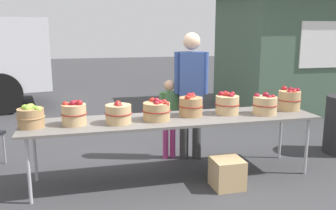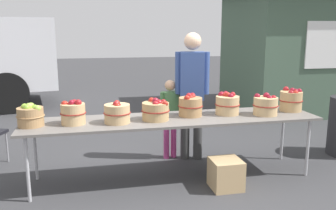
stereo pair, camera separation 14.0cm
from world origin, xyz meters
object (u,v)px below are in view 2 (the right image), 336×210
(apple_basket_red_3, at_px, (190,106))
(vendor_adult, at_px, (192,86))
(apple_basket_green_0, at_px, (31,116))
(apple_basket_red_4, at_px, (227,104))
(apple_basket_red_6, at_px, (291,100))
(child_customer, at_px, (170,113))
(apple_basket_red_2, at_px, (156,110))
(apple_basket_red_0, at_px, (73,113))
(market_table, at_px, (173,121))
(produce_crate, at_px, (226,174))
(apple_basket_red_1, at_px, (117,113))
(apple_basket_red_5, at_px, (265,105))

(apple_basket_red_3, relative_size, vendor_adult, 0.17)
(apple_basket_green_0, bearing_deg, apple_basket_red_4, 1.85)
(apple_basket_red_6, bearing_deg, child_customer, 156.78)
(apple_basket_red_6, distance_m, child_customer, 1.61)
(apple_basket_red_4, bearing_deg, apple_basket_red_6, 0.37)
(apple_basket_green_0, distance_m, apple_basket_red_2, 1.38)
(apple_basket_green_0, xyz_separation_m, apple_basket_red_4, (2.31, 0.07, 0.01))
(apple_basket_green_0, relative_size, vendor_adult, 0.17)
(apple_basket_red_0, xyz_separation_m, apple_basket_red_6, (2.73, 0.09, 0.01))
(market_table, relative_size, apple_basket_green_0, 11.76)
(apple_basket_red_0, xyz_separation_m, apple_basket_red_4, (1.86, 0.08, -0.00))
(apple_basket_green_0, bearing_deg, child_customer, 22.40)
(apple_basket_red_3, bearing_deg, produce_crate, -60.44)
(apple_basket_green_0, distance_m, apple_basket_red_0, 0.45)
(market_table, bearing_deg, apple_basket_red_6, 2.42)
(apple_basket_red_0, height_order, apple_basket_red_1, apple_basket_red_0)
(apple_basket_green_0, bearing_deg, produce_crate, -11.09)
(market_table, relative_size, apple_basket_red_5, 11.17)
(apple_basket_green_0, relative_size, apple_basket_red_0, 1.04)
(apple_basket_red_0, bearing_deg, apple_basket_red_5, -1.24)
(market_table, xyz_separation_m, apple_basket_red_5, (1.15, -0.07, 0.15))
(apple_basket_red_3, xyz_separation_m, produce_crate, (0.29, -0.50, -0.70))
(apple_basket_red_0, xyz_separation_m, produce_crate, (1.67, -0.41, -0.71))
(apple_basket_red_2, bearing_deg, produce_crate, -28.31)
(apple_basket_red_4, bearing_deg, produce_crate, -110.92)
(apple_basket_red_0, height_order, apple_basket_red_4, apple_basket_red_0)
(market_table, bearing_deg, produce_crate, -39.73)
(apple_basket_red_0, height_order, vendor_adult, vendor_adult)
(apple_basket_red_5, height_order, vendor_adult, vendor_adult)
(apple_basket_green_0, distance_m, apple_basket_red_5, 2.76)
(apple_basket_red_4, xyz_separation_m, child_customer, (-0.59, 0.63, -0.22))
(produce_crate, bearing_deg, apple_basket_red_1, 163.50)
(apple_basket_red_0, xyz_separation_m, child_customer, (1.27, 0.72, -0.22))
(apple_basket_red_6, xyz_separation_m, produce_crate, (-1.07, -0.50, -0.72))
(apple_basket_green_0, relative_size, apple_basket_red_4, 0.96)
(market_table, height_order, apple_basket_red_2, apple_basket_red_2)
(apple_basket_red_0, relative_size, apple_basket_red_5, 0.91)
(market_table, distance_m, apple_basket_red_4, 0.72)
(apple_basket_red_0, distance_m, apple_basket_red_6, 2.74)
(apple_basket_red_6, bearing_deg, apple_basket_red_1, -176.34)
(apple_basket_red_4, height_order, vendor_adult, vendor_adult)
(apple_basket_red_1, relative_size, apple_basket_red_4, 1.00)
(apple_basket_red_4, bearing_deg, apple_basket_red_0, -177.44)
(apple_basket_red_1, distance_m, apple_basket_red_5, 1.82)
(apple_basket_red_4, xyz_separation_m, produce_crate, (-0.19, -0.49, -0.71))
(apple_basket_green_0, relative_size, produce_crate, 0.87)
(apple_basket_green_0, height_order, vendor_adult, vendor_adult)
(apple_basket_red_0, bearing_deg, market_table, 1.08)
(child_customer, bearing_deg, apple_basket_red_4, 119.29)
(market_table, height_order, apple_basket_red_0, apple_basket_red_0)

